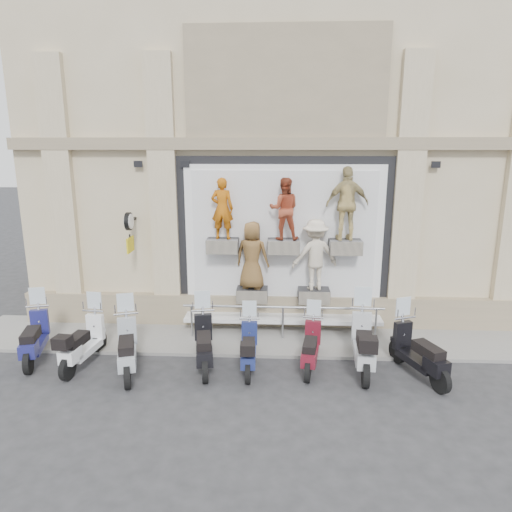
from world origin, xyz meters
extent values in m
plane|color=#2B2B2E|center=(0.00, 0.00, 0.00)|extent=(90.00, 90.00, 0.00)
cube|color=gray|center=(0.00, 2.10, 0.04)|extent=(16.00, 2.20, 0.08)
cube|color=black|center=(0.00, 2.96, 2.40)|extent=(5.60, 0.10, 4.30)
cube|color=white|center=(0.00, 2.90, 2.40)|extent=(5.10, 0.06, 3.90)
cube|color=white|center=(0.00, 2.86, 2.40)|extent=(4.70, 0.04, 3.60)
cube|color=white|center=(0.00, 2.55, 0.42)|extent=(5.10, 0.75, 0.10)
cube|color=#28282B|center=(-1.55, 2.59, 2.33)|extent=(0.80, 0.50, 0.35)
imported|color=#CB660E|center=(-1.55, 2.59, 3.27)|extent=(0.59, 0.41, 1.54)
cube|color=#28282B|center=(0.00, 2.59, 2.33)|extent=(0.80, 0.50, 0.35)
imported|color=#9C4127|center=(0.00, 2.59, 3.27)|extent=(0.76, 0.59, 1.54)
cube|color=#28282B|center=(1.55, 2.59, 2.33)|extent=(0.80, 0.50, 0.35)
imported|color=tan|center=(1.55, 2.59, 3.41)|extent=(1.13, 0.61, 1.82)
cube|color=#28282B|center=(-0.80, 2.59, 1.02)|extent=(0.80, 0.50, 0.35)
imported|color=brown|center=(-0.80, 2.59, 2.07)|extent=(0.96, 0.74, 1.75)
cube|color=#28282B|center=(0.80, 2.59, 1.02)|extent=(0.80, 0.50, 0.35)
imported|color=beige|center=(0.80, 2.59, 2.11)|extent=(1.30, 0.94, 1.82)
cube|color=black|center=(-3.90, 2.72, 2.95)|extent=(0.06, 0.56, 0.06)
cylinder|color=black|center=(-3.90, 2.45, 2.95)|extent=(0.10, 0.46, 0.46)
cube|color=gold|center=(-3.90, 2.45, 2.35)|extent=(0.04, 0.50, 0.38)
camera|label=1|loc=(-0.14, -8.71, 4.79)|focal=32.00mm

